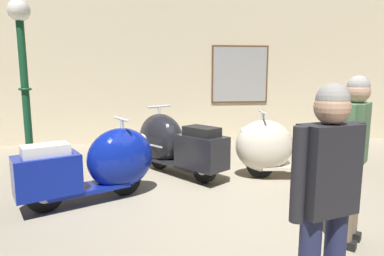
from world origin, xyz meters
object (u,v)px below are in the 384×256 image
object	(u,v)px
scooter_2	(282,148)
scooter_0	(100,164)
scooter_1	(172,143)
lamppost	(24,76)
visitor_1	(353,149)
visitor_0	(326,192)

from	to	relation	value
scooter_2	scooter_0	bearing A→B (deg)	18.97
scooter_1	scooter_2	bearing A→B (deg)	-143.86
lamppost	visitor_1	size ratio (longest dim) A/B	1.68
scooter_0	scooter_2	world-z (taller)	scooter_2
scooter_1	lamppost	world-z (taller)	lamppost
scooter_0	scooter_1	size ratio (longest dim) A/B	1.02
scooter_1	scooter_2	world-z (taller)	scooter_1
scooter_0	scooter_2	bearing A→B (deg)	-14.01
lamppost	visitor_1	xyz separation A→B (m)	(3.78, -2.38, -0.66)
scooter_1	visitor_1	world-z (taller)	visitor_1
visitor_1	lamppost	bearing A→B (deg)	10.60
scooter_0	scooter_2	size ratio (longest dim) A/B	0.99
lamppost	scooter_2	bearing A→B (deg)	-4.84
visitor_0	scooter_0	bearing A→B (deg)	19.48
scooter_1	visitor_1	bearing A→B (deg)	173.08
visitor_1	scooter_1	bearing A→B (deg)	-14.90
scooter_1	lamppost	distance (m)	2.46
scooter_0	scooter_2	distance (m)	2.75
visitor_0	visitor_1	bearing A→B (deg)	-55.46
scooter_1	visitor_1	size ratio (longest dim) A/B	1.08
scooter_0	scooter_1	xyz separation A→B (m)	(0.97, 1.12, 0.02)
scooter_0	scooter_1	distance (m)	1.48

